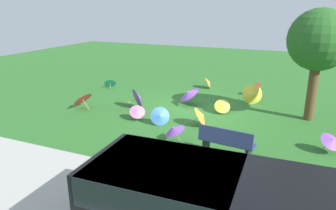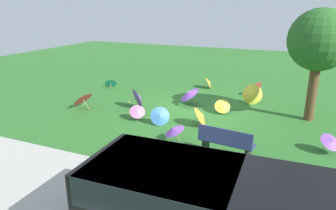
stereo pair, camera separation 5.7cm
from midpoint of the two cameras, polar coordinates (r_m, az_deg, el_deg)
name	(u,v)px [view 1 (the left image)]	position (r m, az deg, el deg)	size (l,w,h in m)	color
ground	(196,110)	(13.27, 4.91, -0.86)	(40.00, 40.00, 0.00)	#2D6B28
van_dark	(206,204)	(5.76, 6.63, -17.36)	(4.66, 2.25, 1.53)	black
park_bench	(226,142)	(9.20, 10.32, -6.62)	(1.65, 0.66, 0.90)	navy
shade_tree	(319,41)	(12.65, 25.58, 10.41)	(2.23, 2.23, 4.14)	brown
parasol_purple_0	(332,141)	(10.45, 27.39, -5.77)	(0.84, 0.84, 0.63)	tan
parasol_blue_0	(160,116)	(11.45, -1.58, -2.04)	(0.81, 0.74, 0.69)	tan
parasol_purple_1	(174,129)	(10.06, 0.96, -4.44)	(0.92, 0.92, 0.63)	tan
parasol_yellow_0	(222,106)	(12.85, 9.70, -0.12)	(0.78, 0.72, 0.60)	tan
parasol_purple_3	(139,98)	(13.45, -5.45, 1.33)	(0.93, 0.89, 0.87)	tan
parasol_orange_0	(209,82)	(16.77, 7.30, 4.09)	(0.66, 0.73, 0.61)	tan
parasol_pink_0	(137,111)	(12.01, -5.71, -1.11)	(0.79, 0.78, 0.59)	tan
parasol_purple_4	(188,93)	(13.68, 3.60, 2.13)	(1.20, 1.23, 0.88)	tan
parasol_teal_0	(110,82)	(17.01, -10.54, 4.04)	(0.80, 0.77, 0.56)	tan
parasol_red_0	(254,88)	(15.92, 15.28, 3.06)	(0.75, 0.84, 0.72)	tan
parasol_yellow_2	(253,94)	(14.32, 14.99, 1.86)	(0.95, 0.93, 0.90)	tan
parasol_red_1	(82,98)	(13.75, -15.49, 1.21)	(0.87, 0.97, 0.80)	tan
parasol_orange_4	(202,116)	(11.47, 6.00, -1.97)	(0.78, 0.88, 0.73)	tan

